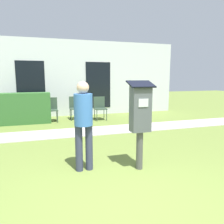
% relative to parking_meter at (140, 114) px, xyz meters
% --- Properties ---
extents(ground_plane, '(40.00, 40.00, 0.00)m').
position_rel_parking_meter_xyz_m(ground_plane, '(-0.66, -1.06, -1.02)').
color(ground_plane, olive).
extents(sidewalk, '(12.00, 1.10, 0.02)m').
position_rel_parking_meter_xyz_m(sidewalk, '(-0.66, 2.97, -1.01)').
color(sidewalk, '#B7B2A8').
rests_on(sidewalk, ground).
extents(building_facade, '(10.00, 0.26, 3.20)m').
position_rel_parking_meter_xyz_m(building_facade, '(-0.66, 6.12, 0.58)').
color(building_facade, silver).
rests_on(building_facade, ground).
extents(parking_meter, '(0.44, 0.31, 1.59)m').
position_rel_parking_meter_xyz_m(parking_meter, '(0.00, 0.00, 0.00)').
color(parking_meter, '#4C4C4C').
rests_on(parking_meter, ground).
extents(person_standing, '(0.32, 0.32, 1.58)m').
position_rel_parking_meter_xyz_m(person_standing, '(-0.96, 0.25, -0.09)').
color(person_standing, '#333851').
rests_on(person_standing, ground).
extents(outdoor_chair_left, '(0.44, 0.44, 0.90)m').
position_rel_parking_meter_xyz_m(outdoor_chair_left, '(-1.33, 4.94, -0.49)').
color(outdoor_chair_left, '#334738').
rests_on(outdoor_chair_left, ground).
extents(outdoor_chair_middle, '(0.44, 0.44, 0.90)m').
position_rel_parking_meter_xyz_m(outdoor_chair_middle, '(-0.43, 5.12, -0.49)').
color(outdoor_chair_middle, '#334738').
rests_on(outdoor_chair_middle, ground).
extents(outdoor_chair_right, '(0.44, 0.44, 0.90)m').
position_rel_parking_meter_xyz_m(outdoor_chair_right, '(0.48, 4.74, -0.49)').
color(outdoor_chair_right, '#334738').
rests_on(outdoor_chair_right, ground).
extents(hedge_row, '(1.87, 0.60, 1.10)m').
position_rel_parking_meter_xyz_m(hedge_row, '(-2.30, 4.85, -0.47)').
color(hedge_row, '#33662D').
rests_on(hedge_row, ground).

